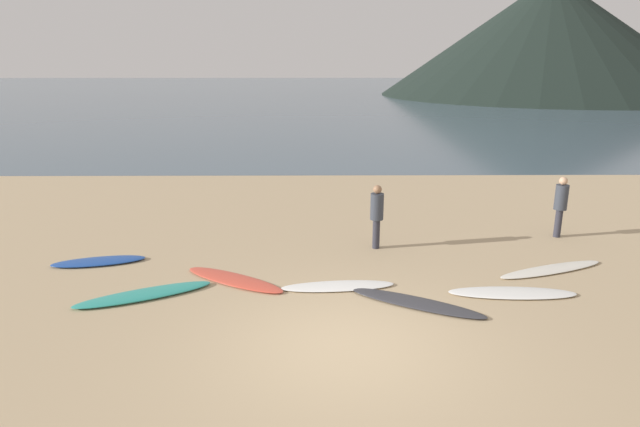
{
  "coord_description": "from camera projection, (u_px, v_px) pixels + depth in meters",
  "views": [
    {
      "loc": [
        -0.48,
        -7.62,
        4.39
      ],
      "look_at": [
        -0.36,
        5.49,
        0.6
      ],
      "focal_mm": 30.56,
      "sensor_mm": 36.0,
      "label": 1
    }
  ],
  "objects": [
    {
      "name": "surfboard_0",
      "position": [
        99.0,
        261.0,
        12.0
      ],
      "size": [
        2.06,
        1.02,
        0.09
      ],
      "primitive_type": "ellipsoid",
      "rotation": [
        0.0,
        0.0,
        0.23
      ],
      "color": "#1E479E",
      "rests_on": "ground"
    },
    {
      "name": "person_0",
      "position": [
        561.0,
        202.0,
        13.52
      ],
      "size": [
        0.31,
        0.31,
        1.55
      ],
      "rotation": [
        0.0,
        0.0,
        0.15
      ],
      "color": "#2D2D38",
      "rests_on": "ground"
    },
    {
      "name": "surfboard_1",
      "position": [
        144.0,
        294.0,
        10.32
      ],
      "size": [
        2.55,
        1.62,
        0.09
      ],
      "primitive_type": "ellipsoid",
      "rotation": [
        0.0,
        0.0,
        0.45
      ],
      "color": "teal",
      "rests_on": "ground"
    },
    {
      "name": "surfboard_4",
      "position": [
        416.0,
        303.0,
        9.99
      ],
      "size": [
        2.51,
        1.71,
        0.07
      ],
      "primitive_type": "ellipsoid",
      "rotation": [
        0.0,
        0.0,
        -0.51
      ],
      "color": "#333338",
      "rests_on": "ground"
    },
    {
      "name": "ground_plane",
      "position": [
        329.0,
        196.0,
        18.18
      ],
      "size": [
        120.0,
        120.0,
        0.2
      ],
      "primitive_type": "cube",
      "color": "tan",
      "rests_on": "ground"
    },
    {
      "name": "headland_hill",
      "position": [
        548.0,
        37.0,
        62.2
      ],
      "size": [
        37.6,
        37.6,
        13.13
      ],
      "primitive_type": "cone",
      "color": "black",
      "rests_on": "ground"
    },
    {
      "name": "surfboard_2",
      "position": [
        234.0,
        280.0,
        11.03
      ],
      "size": [
        2.34,
        1.76,
        0.07
      ],
      "primitive_type": "ellipsoid",
      "rotation": [
        0.0,
        0.0,
        -0.56
      ],
      "color": "#D84C38",
      "rests_on": "ground"
    },
    {
      "name": "surfboard_3",
      "position": [
        338.0,
        286.0,
        10.74
      ],
      "size": [
        2.29,
        0.75,
        0.06
      ],
      "primitive_type": "ellipsoid",
      "rotation": [
        0.0,
        0.0,
        0.1
      ],
      "color": "white",
      "rests_on": "ground"
    },
    {
      "name": "surfboard_6",
      "position": [
        551.0,
        269.0,
        11.58
      ],
      "size": [
        2.63,
        1.35,
        0.06
      ],
      "primitive_type": "ellipsoid",
      "rotation": [
        0.0,
        0.0,
        0.36
      ],
      "color": "silver",
      "rests_on": "ground"
    },
    {
      "name": "surfboard_5",
      "position": [
        512.0,
        293.0,
        10.42
      ],
      "size": [
        2.46,
        0.69,
        0.07
      ],
      "primitive_type": "ellipsoid",
      "rotation": [
        0.0,
        0.0,
        -0.04
      ],
      "color": "white",
      "rests_on": "ground"
    },
    {
      "name": "ocean_water",
      "position": [
        319.0,
        93.0,
        68.92
      ],
      "size": [
        140.0,
        100.0,
        0.01
      ],
      "primitive_type": "cube",
      "color": "#475B6B",
      "rests_on": "ground"
    },
    {
      "name": "person_1",
      "position": [
        377.0,
        211.0,
        12.71
      ],
      "size": [
        0.31,
        0.31,
        1.54
      ],
      "rotation": [
        0.0,
        0.0,
        2.49
      ],
      "color": "#2D2D38",
      "rests_on": "ground"
    }
  ]
}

